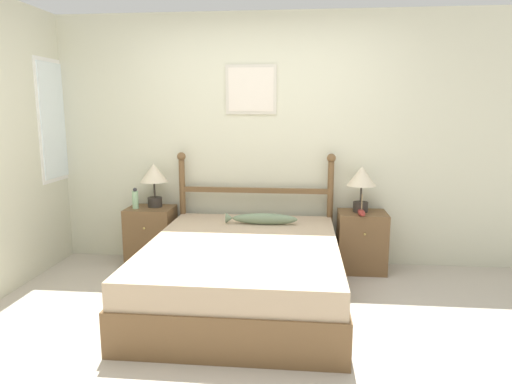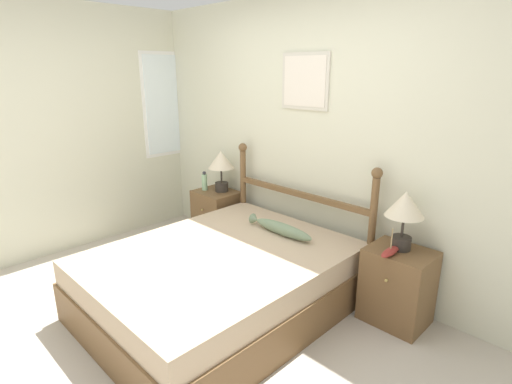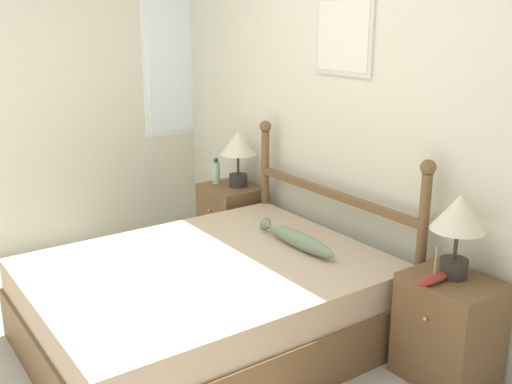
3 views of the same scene
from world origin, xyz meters
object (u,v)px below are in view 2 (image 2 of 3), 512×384
(bed, at_px, (221,281))
(bottle, at_px, (205,181))
(nightstand_left, at_px, (217,217))
(table_lamp_left, at_px, (221,163))
(fish_pillow, at_px, (280,228))
(nightstand_right, at_px, (397,286))
(table_lamp_right, at_px, (405,209))
(model_boat, at_px, (390,251))

(bed, height_order, bottle, bottle)
(nightstand_left, height_order, table_lamp_left, table_lamp_left)
(bed, distance_m, fish_pillow, 0.69)
(fish_pillow, bearing_deg, nightstand_left, 167.63)
(bed, distance_m, nightstand_right, 1.38)
(bed, relative_size, fish_pillow, 2.95)
(bed, height_order, table_lamp_right, table_lamp_right)
(table_lamp_left, height_order, table_lamp_right, same)
(table_lamp_right, distance_m, model_boat, 0.33)
(table_lamp_left, height_order, model_boat, table_lamp_left)
(nightstand_left, distance_m, fish_pillow, 1.24)
(bed, xyz_separation_m, bottle, (-1.21, 0.81, 0.44))
(nightstand_left, relative_size, bottle, 2.76)
(table_lamp_left, xyz_separation_m, bottle, (-0.17, -0.10, -0.22))
(nightstand_right, bearing_deg, table_lamp_left, 178.66)
(model_boat, xyz_separation_m, fish_pillow, (-0.95, -0.14, -0.05))
(table_lamp_right, height_order, model_boat, table_lamp_right)
(bottle, bearing_deg, nightstand_right, 1.37)
(model_boat, bearing_deg, nightstand_left, 176.70)
(table_lamp_left, bearing_deg, bottle, -148.50)
(model_boat, bearing_deg, nightstand_right, 76.60)
(nightstand_right, height_order, model_boat, model_boat)
(nightstand_left, relative_size, fish_pillow, 0.87)
(bed, relative_size, nightstand_left, 3.38)
(nightstand_left, distance_m, bottle, 0.42)
(nightstand_right, distance_m, bottle, 2.32)
(bottle, relative_size, fish_pillow, 0.32)
(nightstand_left, height_order, bottle, bottle)
(table_lamp_right, distance_m, bottle, 2.28)
(bed, xyz_separation_m, table_lamp_right, (1.06, 0.88, 0.66))
(table_lamp_left, height_order, bottle, table_lamp_left)
(nightstand_right, distance_m, model_boat, 0.35)
(nightstand_right, relative_size, bottle, 2.76)
(bed, height_order, model_boat, model_boat)
(table_lamp_left, bearing_deg, model_boat, -4.71)
(bed, xyz_separation_m, nightstand_right, (1.08, 0.86, 0.04))
(bottle, bearing_deg, fish_pillow, -8.85)
(nightstand_right, height_order, table_lamp_left, table_lamp_left)
(bottle, distance_m, model_boat, 2.26)
(table_lamp_right, height_order, bottle, table_lamp_right)
(nightstand_left, relative_size, table_lamp_left, 1.31)
(bottle, xyz_separation_m, model_boat, (2.26, -0.07, -0.07))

